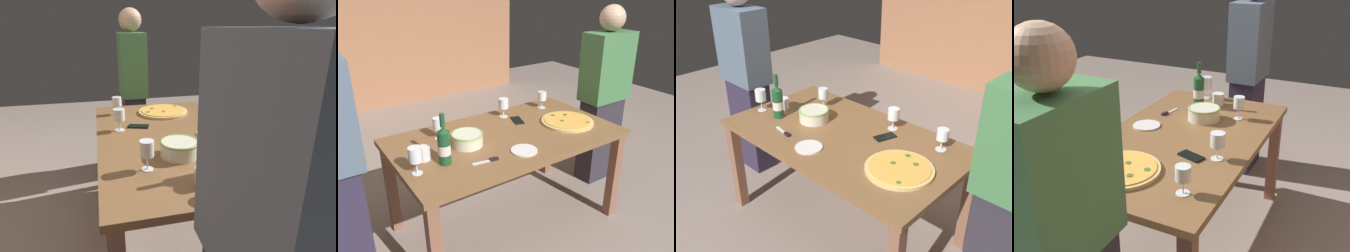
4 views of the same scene
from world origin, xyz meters
TOP-DOWN VIEW (x-y plane):
  - ground_plane at (0.00, 0.00)m, footprint 8.00×8.00m
  - dining_table at (0.00, 0.00)m, footprint 1.60×0.90m
  - brick_wall_back at (0.00, 3.20)m, footprint 4.39×0.16m
  - pizza at (0.51, -0.08)m, footprint 0.40×0.40m
  - serving_bowl at (-0.30, 0.01)m, footprint 0.21×0.21m
  - wine_bottle at (-0.53, -0.13)m, footprint 0.08×0.08m
  - wine_glass_near_pizza at (-0.42, 0.21)m, footprint 0.07×0.07m
  - wine_glass_by_bottle at (0.56, 0.28)m, footprint 0.07×0.07m
  - wine_glass_far_left at (-0.71, -0.15)m, footprint 0.08×0.08m
  - wine_glass_far_right at (0.18, 0.30)m, footprint 0.08×0.08m
  - cup_amber at (-0.62, -0.01)m, footprint 0.08×0.08m
  - side_plate at (-0.04, -0.27)m, footprint 0.17×0.17m
  - cell_phone at (0.22, 0.16)m, footprint 0.11×0.16m
  - pizza_knife at (-0.30, -0.26)m, footprint 0.17×0.05m
  - person_guest_left at (1.11, 0.09)m, footprint 0.43×0.24m

SIDE VIEW (x-z plane):
  - ground_plane at x=0.00m, z-range 0.00..0.00m
  - dining_table at x=0.00m, z-range 0.28..1.03m
  - side_plate at x=-0.04m, z-range 0.75..0.76m
  - cell_phone at x=0.22m, z-range 0.75..0.76m
  - pizza_knife at x=-0.30m, z-range 0.75..0.76m
  - pizza at x=0.51m, z-range 0.75..0.78m
  - cup_amber at x=-0.62m, z-range 0.75..0.83m
  - person_guest_left at x=1.11m, z-range 0.01..1.58m
  - serving_bowl at x=-0.30m, z-range 0.75..0.84m
  - wine_glass_by_bottle at x=0.56m, z-range 0.78..0.92m
  - wine_glass_near_pizza at x=-0.42m, z-range 0.78..0.93m
  - wine_glass_far_right at x=0.18m, z-range 0.78..0.93m
  - wine_glass_far_left at x=-0.71m, z-range 0.79..0.95m
  - wine_bottle at x=-0.53m, z-range 0.71..1.03m
  - brick_wall_back at x=0.00m, z-range 0.00..2.84m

